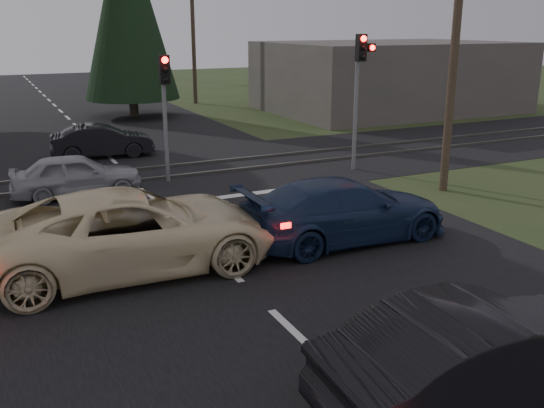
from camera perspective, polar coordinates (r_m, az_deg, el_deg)
ground at (r=10.59m, az=1.86°, el=-11.76°), size 120.00×120.00×0.00m
road at (r=19.41m, az=-11.90°, el=1.25°), size 14.00×100.00×0.01m
rail_corridor at (r=21.30m, az=-13.23°, el=2.53°), size 120.00×8.00×0.01m
stop_line at (r=17.73m, az=-10.47°, el=-0.11°), size 13.00×0.35×0.00m
rail_near at (r=20.53m, az=-12.74°, el=2.17°), size 120.00×0.12×0.10m
rail_far at (r=22.06m, az=-13.71°, el=3.09°), size 120.00×0.12×0.10m
traffic_signal_right at (r=21.41m, az=8.30°, el=11.85°), size 0.68×0.48×4.70m
traffic_signal_center at (r=19.79m, az=-10.04°, el=9.91°), size 0.32×0.48×4.10m
utility_pole_near at (r=19.18m, az=16.92°, el=15.02°), size 1.80×0.26×9.00m
utility_pole_mid at (r=40.34m, az=-7.45°, el=16.05°), size 1.80×0.26×9.00m
utility_pole_far at (r=64.53m, az=-14.82°, el=15.82°), size 1.80×0.26×9.00m
conifer_tree at (r=35.14m, az=-13.47°, el=17.76°), size 5.20×5.20×11.00m
building_right at (r=37.72m, az=10.93°, el=11.72°), size 14.00×10.00×4.00m
cream_coupe at (r=13.03m, az=-12.97°, el=-2.51°), size 6.25×3.01×1.71m
dark_hatchback at (r=8.74m, az=19.61°, el=-13.54°), size 4.81×1.84×1.56m
silver_car at (r=19.19m, az=-17.94°, el=2.60°), size 3.88×1.71×1.30m
blue_sedan at (r=14.55m, az=6.81°, el=-0.61°), size 5.20×2.15×1.51m
dark_car_far at (r=24.62m, az=-15.69°, el=5.72°), size 3.98×1.70×1.28m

